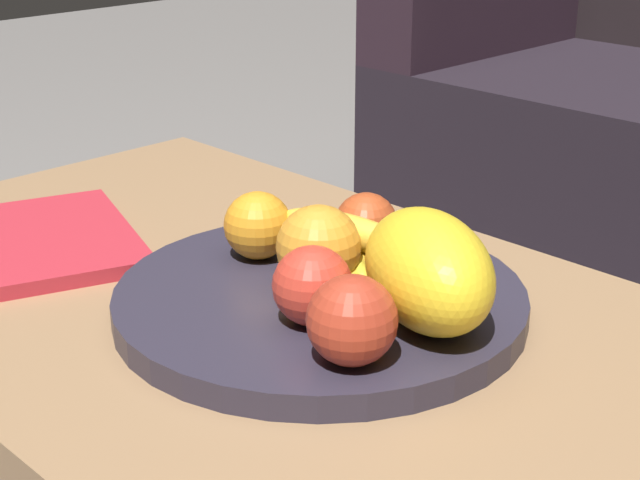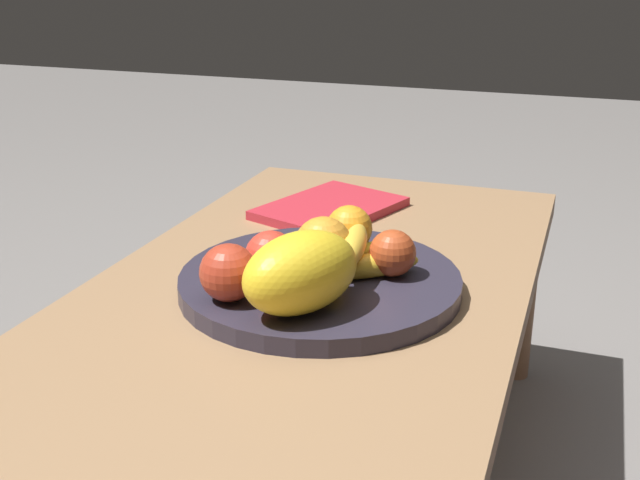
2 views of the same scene
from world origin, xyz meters
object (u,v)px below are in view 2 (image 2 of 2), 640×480
Objects in this scene: apple_left at (393,253)px; orange_front at (349,228)px; fruit_bowl at (320,282)px; apple_right at (229,273)px; apple_front at (271,257)px; coffee_table at (295,325)px; melon_large_front at (301,272)px; magazine at (330,208)px; banana_bunch at (358,257)px; orange_left at (323,246)px.

orange_front is at bearing -129.73° from apple_left.
fruit_bowl is 5.23× the size of apple_right.
apple_front reaches higher than orange_front.
coffee_table is 17.48× the size of apple_front.
fruit_bowl is 5.52× the size of apple_front.
fruit_bowl is 0.09m from apple_front.
apple_front is (0.15, -0.06, 0.00)m from orange_front.
coffee_table is 3.17× the size of fruit_bowl.
melon_large_front is 2.54× the size of apple_left.
magazine is (-0.23, -0.11, -0.05)m from orange_front.
apple_front is at bearing -135.13° from melon_large_front.
apple_left is at bearing 52.08° from magazine.
banana_bunch reaches higher than fruit_bowl.
magazine is at bearing -154.68° from banana_bunch.
apple_right is (0.00, -0.10, -0.01)m from melon_large_front.
banana_bunch reaches higher than coffee_table.
magazine is at bearing -154.73° from orange_front.
apple_left is (-0.07, 0.15, -0.00)m from apple_front.
orange_front is 1.07× the size of apple_left.
orange_front is (-0.14, 0.03, 0.10)m from coffee_table.
banana_bunch is at bearing 135.61° from apple_right.
coffee_table is at bearing -31.57° from orange_left.
fruit_bowl is at bearing -72.64° from apple_left.
melon_large_front is 0.47m from magazine.
orange_front is 0.11m from apple_left.
banana_bunch is (-0.01, 0.05, -0.01)m from orange_left.
orange_front is 0.41× the size of banana_bunch.
orange_front reaches higher than apple_left.
melon_large_front reaches higher than magazine.
apple_left is at bearing 119.77° from coffee_table.
orange_front is (-0.22, -0.01, -0.02)m from melon_large_front.
orange_left reaches higher than apple_left.
magazine is at bearing -173.21° from apple_front.
melon_large_front is (0.08, 0.04, 0.12)m from coffee_table.
coffee_table is 0.17m from orange_front.
melon_large_front reaches higher than apple_left.
fruit_bowl is at bearing 148.39° from coffee_table.
apple_front is at bearing -23.79° from orange_front.
fruit_bowl is 2.38× the size of melon_large_front.
apple_right is at bearing -20.24° from apple_front.
orange_front is 0.97× the size of apple_front.
melon_large_front reaches higher than coffee_table.
fruit_bowl is at bearing 145.74° from apple_right.
banana_bunch is at bearing 120.26° from apple_front.
coffee_table is 7.54× the size of melon_large_front.
orange_left is at bearing 36.68° from magazine.
orange_left reaches higher than fruit_bowl.
coffee_table is at bearing 30.89° from magazine.
apple_front is at bearing -63.20° from apple_left.
apple_left is 0.05m from banana_bunch.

